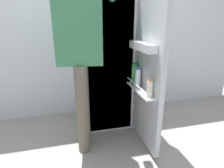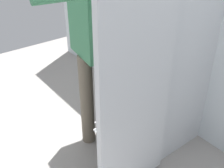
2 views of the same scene
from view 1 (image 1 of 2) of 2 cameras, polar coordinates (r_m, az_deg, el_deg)
ground_plane at (r=2.13m, az=0.11°, el=-17.47°), size 5.51×5.51×0.00m
kitchen_wall at (r=2.58m, az=-5.01°, el=18.32°), size 4.40×0.10×2.48m
refrigerator at (r=2.24m, az=-2.39°, el=8.44°), size 0.68×1.19×1.72m
person at (r=1.71m, az=-9.38°, el=12.10°), size 0.56×0.78×1.77m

